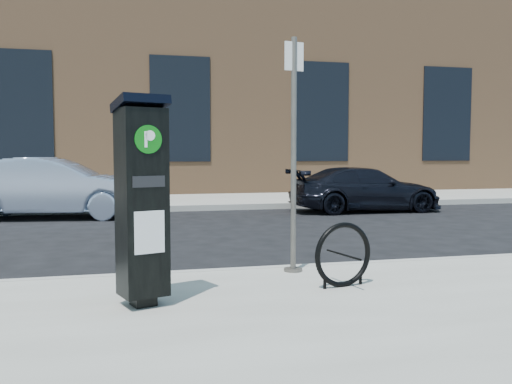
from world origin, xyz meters
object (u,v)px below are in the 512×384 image
object	(u,v)px
sign_pole	(294,157)
car_dark	(365,189)
car_silver	(54,188)
bike_rack	(343,255)
parking_kiosk	(142,199)

from	to	relation	value
sign_pole	car_dark	distance (m)	8.37
car_silver	car_dark	world-z (taller)	car_silver
bike_rack	car_silver	bearing A→B (deg)	102.85
bike_rack	car_dark	xyz separation A→B (m)	(3.96, 7.99, 0.10)
parking_kiosk	car_silver	distance (m)	8.74
car_silver	car_dark	xyz separation A→B (m)	(7.78, -0.34, -0.14)
sign_pole	car_silver	world-z (taller)	sign_pole
parking_kiosk	bike_rack	distance (m)	2.14
sign_pole	car_silver	xyz separation A→B (m)	(-3.54, 7.50, -0.77)
parking_kiosk	sign_pole	size ratio (longest dim) A/B	0.70
parking_kiosk	bike_rack	xyz separation A→B (m)	(2.03, 0.22, -0.64)
car_silver	car_dark	distance (m)	7.79
parking_kiosk	bike_rack	world-z (taller)	parking_kiosk
bike_rack	car_dark	size ratio (longest dim) A/B	0.17
sign_pole	car_silver	size ratio (longest dim) A/B	0.62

